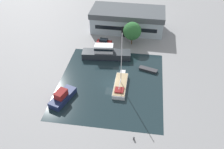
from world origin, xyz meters
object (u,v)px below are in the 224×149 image
at_px(warehouse_building, 128,19).
at_px(cabin_boat, 62,97).
at_px(small_dinghy, 148,70).
at_px(sailboat_moored, 120,85).
at_px(parked_car, 104,42).
at_px(quay_tree_near_building, 132,31).
at_px(motor_cruiser, 106,53).

distance_m(warehouse_building, cabin_boat, 35.30).
bearing_deg(small_dinghy, sailboat_moored, -23.21).
relative_size(parked_car, small_dinghy, 0.93).
bearing_deg(quay_tree_near_building, sailboat_moored, -92.73).
distance_m(quay_tree_near_building, small_dinghy, 13.46).
height_order(parked_car, sailboat_moored, sailboat_moored).
bearing_deg(sailboat_moored, quay_tree_near_building, 87.37).
relative_size(quay_tree_near_building, cabin_boat, 0.91).
distance_m(quay_tree_near_building, parked_car, 8.38).
xyz_separation_m(small_dinghy, cabin_boat, (-17.49, -12.94, 0.63)).
distance_m(warehouse_building, quay_tree_near_building, 9.12).
distance_m(warehouse_building, motor_cruiser, 17.08).
bearing_deg(small_dinghy, parked_car, -112.32).
bearing_deg(quay_tree_near_building, cabin_boat, -116.62).
xyz_separation_m(quay_tree_near_building, parked_car, (-7.60, -1.46, -3.22)).
xyz_separation_m(quay_tree_near_building, motor_cruiser, (-6.10, -7.66, -2.77)).
xyz_separation_m(parked_car, cabin_boat, (-4.84, -23.37, 0.06)).
bearing_deg(parked_car, sailboat_moored, 25.87).
bearing_deg(warehouse_building, cabin_boat, -106.14).
bearing_deg(motor_cruiser, small_dinghy, -116.00).
bearing_deg(sailboat_moored, cabin_boat, -152.65).
height_order(small_dinghy, cabin_boat, cabin_boat).
height_order(quay_tree_near_building, parked_car, quay_tree_near_building).
xyz_separation_m(quay_tree_near_building, sailboat_moored, (-0.90, -18.88, -3.46)).
distance_m(motor_cruiser, cabin_boat, 18.30).
distance_m(warehouse_building, sailboat_moored, 27.86).
relative_size(warehouse_building, sailboat_moored, 1.65).
bearing_deg(motor_cruiser, sailboat_moored, -160.38).
bearing_deg(warehouse_building, quay_tree_near_building, -75.82).
relative_size(small_dinghy, cabin_boat, 0.64).
distance_m(quay_tree_near_building, motor_cruiser, 10.17).
height_order(quay_tree_near_building, small_dinghy, quay_tree_near_building).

